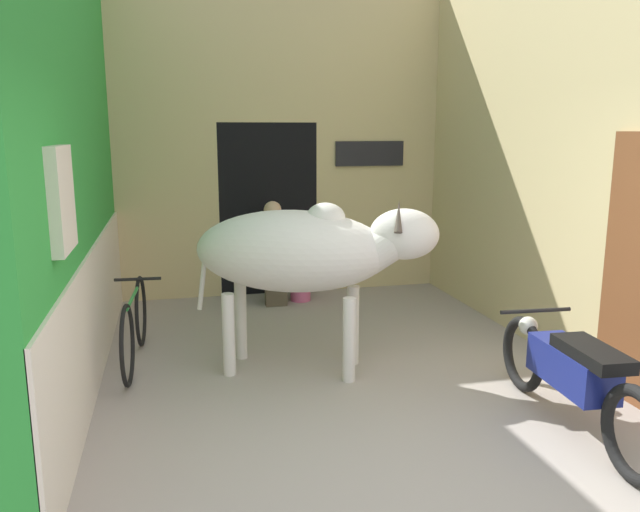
% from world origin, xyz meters
% --- Properties ---
extents(ground_plane, '(30.00, 30.00, 0.00)m').
position_xyz_m(ground_plane, '(0.00, 0.00, 0.00)').
color(ground_plane, '#9E9389').
extents(wall_left_shopfront, '(0.25, 4.97, 4.05)m').
position_xyz_m(wall_left_shopfront, '(-2.16, 2.47, 1.96)').
color(wall_left_shopfront, green).
rests_on(wall_left_shopfront, ground_plane).
extents(wall_back_with_doorway, '(4.15, 0.93, 4.05)m').
position_xyz_m(wall_back_with_doorway, '(-0.07, 5.24, 1.66)').
color(wall_back_with_doorway, '#D1BC84').
rests_on(wall_back_with_doorway, ground_plane).
extents(wall_right_with_door, '(0.22, 4.97, 4.05)m').
position_xyz_m(wall_right_with_door, '(2.16, 2.44, 2.00)').
color(wall_right_with_door, '#D1BC84').
rests_on(wall_right_with_door, ground_plane).
extents(cow, '(2.16, 1.31, 1.54)m').
position_xyz_m(cow, '(-0.29, 2.25, 1.08)').
color(cow, silver).
rests_on(cow, ground_plane).
extents(motorcycle_near, '(0.58, 2.03, 0.74)m').
position_xyz_m(motorcycle_near, '(1.30, 0.69, 0.42)').
color(motorcycle_near, black).
rests_on(motorcycle_near, ground_plane).
extents(bicycle, '(0.44, 1.71, 0.71)m').
position_xyz_m(bicycle, '(-1.78, 2.77, 0.36)').
color(bicycle, black).
rests_on(bicycle, ground_plane).
extents(shopkeeper_seated, '(0.37, 0.34, 1.26)m').
position_xyz_m(shopkeeper_seated, '(-0.21, 4.49, 0.67)').
color(shopkeeper_seated, brown).
rests_on(shopkeeper_seated, ground_plane).
extents(plastic_stool, '(0.36, 0.36, 0.45)m').
position_xyz_m(plastic_stool, '(0.13, 4.53, 0.24)').
color(plastic_stool, '#DB6093').
rests_on(plastic_stool, ground_plane).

